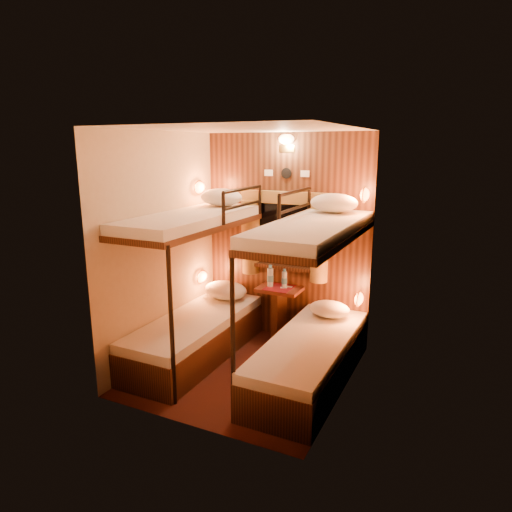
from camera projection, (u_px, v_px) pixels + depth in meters
The scene contains 22 objects.
floor at pixel (247, 370), 4.69m from camera, with size 2.10×2.10×0.00m, color #39110F.
ceiling at pixel (245, 129), 4.13m from camera, with size 2.10×2.10×0.00m, color silver.
wall_back at pixel (287, 238), 5.33m from camera, with size 2.40×2.40×0.00m, color #C6B293.
wall_front at pixel (184, 286), 3.49m from camera, with size 2.40×2.40×0.00m, color #C6B293.
wall_left at pixel (162, 248), 4.83m from camera, with size 2.40×2.40×0.00m, color #C6B293.
wall_right at pixel (348, 269), 3.99m from camera, with size 2.40×2.40×0.00m, color #C6B293.
back_panel at pixel (286, 238), 5.32m from camera, with size 2.00×0.03×2.40m, color black.
bunk_left at pixel (195, 308), 4.89m from camera, with size 0.72×1.90×1.82m.
bunk_right at pixel (310, 328), 4.35m from camera, with size 0.72×1.90×1.82m.
window at pixel (285, 240), 5.29m from camera, with size 1.00×0.12×0.79m.
curtains at pixel (284, 234), 5.24m from camera, with size 1.10×0.22×1.00m.
back_fixtures at pixel (286, 146), 5.04m from camera, with size 0.54×0.09×0.48m.
reading_lamps at pixel (275, 240), 5.01m from camera, with size 2.00×0.20×1.25m.
table at pixel (279, 307), 5.34m from camera, with size 0.50×0.34×0.66m.
bottle_left at pixel (270, 277), 5.30m from camera, with size 0.07×0.07×0.26m.
bottle_right at pixel (284, 280), 5.25m from camera, with size 0.07×0.07×0.23m.
sachet_a at pixel (284, 288), 5.27m from camera, with size 0.08×0.06×0.01m, color silver.
sachet_b at pixel (290, 287), 5.30m from camera, with size 0.07×0.05×0.01m, color silver.
pillow_lower_left at pixel (225, 290), 5.47m from camera, with size 0.54×0.39×0.21m, color silver.
pillow_lower_right at pixel (329, 309), 4.90m from camera, with size 0.44×0.32×0.17m, color silver.
pillow_upper_left at pixel (221, 197), 5.16m from camera, with size 0.50×0.36×0.20m, color silver.
pillow_upper_right at pixel (334, 203), 4.64m from camera, with size 0.49×0.35×0.19m, color silver.
Camera 1 is at (1.94, -3.82, 2.24)m, focal length 32.00 mm.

